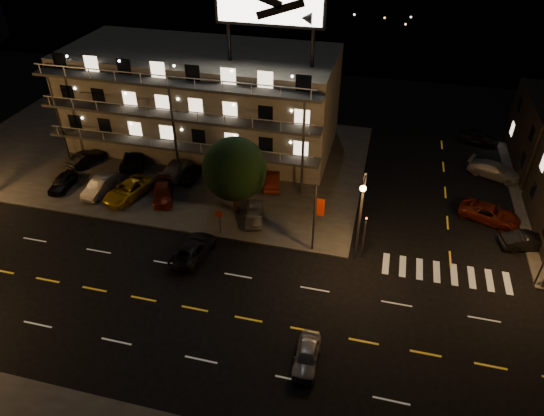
% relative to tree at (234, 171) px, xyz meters
% --- Properties ---
extents(ground, '(140.00, 140.00, 0.00)m').
position_rel_tree_xyz_m(ground, '(2.64, -11.87, -4.49)').
color(ground, black).
rests_on(ground, ground).
extents(curb_nw, '(44.00, 24.00, 0.15)m').
position_rel_tree_xyz_m(curb_nw, '(-11.36, 8.13, -4.41)').
color(curb_nw, '#31322F').
rests_on(curb_nw, ground).
extents(motel, '(28.00, 13.80, 18.10)m').
position_rel_tree_xyz_m(motel, '(-7.30, 12.02, 0.86)').
color(motel, '#9B9487').
rests_on(motel, ground).
extents(streetlight_nc, '(0.44, 1.92, 8.00)m').
position_rel_tree_xyz_m(streetlight_nc, '(11.14, -3.93, 0.47)').
color(streetlight_nc, '#2D2D30').
rests_on(streetlight_nc, ground).
extents(signal_nw, '(0.20, 0.27, 4.60)m').
position_rel_tree_xyz_m(signal_nw, '(11.64, -3.37, -1.92)').
color(signal_nw, '#2D2D30').
rests_on(signal_nw, ground).
extents(banner_north, '(0.83, 0.16, 6.40)m').
position_rel_tree_xyz_m(banner_north, '(7.73, -3.47, -1.06)').
color(banner_north, '#2D2D30').
rests_on(banner_north, ground).
extents(stop_sign, '(0.91, 0.11, 2.61)m').
position_rel_tree_xyz_m(stop_sign, '(-0.36, -3.30, -2.78)').
color(stop_sign, '#2D2D30').
rests_on(stop_sign, ground).
extents(tree, '(5.80, 5.58, 7.30)m').
position_rel_tree_xyz_m(tree, '(0.00, 0.00, 0.00)').
color(tree, black).
rests_on(tree, curb_nw).
extents(lot_car_0, '(1.84, 3.93, 1.30)m').
position_rel_tree_xyz_m(lot_car_0, '(-17.51, -0.27, -3.69)').
color(lot_car_0, black).
rests_on(lot_car_0, curb_nw).
extents(lot_car_1, '(1.85, 4.49, 1.45)m').
position_rel_tree_xyz_m(lot_car_1, '(-13.56, -0.13, -3.62)').
color(lot_car_1, gray).
rests_on(lot_car_1, curb_nw).
extents(lot_car_2, '(3.69, 5.64, 1.44)m').
position_rel_tree_xyz_m(lot_car_2, '(-10.60, -0.16, -3.62)').
color(lot_car_2, gold).
rests_on(lot_car_2, curb_nw).
extents(lot_car_3, '(3.30, 4.73, 1.27)m').
position_rel_tree_xyz_m(lot_car_3, '(-7.28, 0.39, -3.70)').
color(lot_car_3, '#621C0E').
rests_on(lot_car_3, curb_nw).
extents(lot_car_4, '(2.28, 4.09, 1.32)m').
position_rel_tree_xyz_m(lot_car_4, '(1.98, -0.79, -3.68)').
color(lot_car_4, gray).
rests_on(lot_car_4, curb_nw).
extents(lot_car_5, '(2.87, 4.34, 1.35)m').
position_rel_tree_xyz_m(lot_car_5, '(-17.71, 4.45, -3.66)').
color(lot_car_5, black).
rests_on(lot_car_5, curb_nw).
extents(lot_car_6, '(3.71, 5.42, 1.38)m').
position_rel_tree_xyz_m(lot_car_6, '(-12.91, 5.48, -3.65)').
color(lot_car_6, black).
rests_on(lot_car_6, curb_nw).
extents(lot_car_7, '(2.27, 5.35, 1.54)m').
position_rel_tree_xyz_m(lot_car_7, '(-7.65, 4.94, -3.57)').
color(lot_car_7, gray).
rests_on(lot_car_7, curb_nw).
extents(lot_car_8, '(1.51, 3.62, 1.22)m').
position_rel_tree_xyz_m(lot_car_8, '(-6.01, 4.23, -3.73)').
color(lot_car_8, black).
rests_on(lot_car_8, curb_nw).
extents(lot_car_9, '(2.46, 4.53, 1.42)m').
position_rel_tree_xyz_m(lot_car_9, '(2.09, 5.12, -3.63)').
color(lot_car_9, '#621C0E').
rests_on(lot_car_9, curb_nw).
extents(side_car_0, '(4.50, 2.44, 1.41)m').
position_rel_tree_xyz_m(side_car_0, '(24.76, 1.09, -3.78)').
color(side_car_0, black).
rests_on(side_car_0, ground).
extents(side_car_1, '(5.68, 3.98, 1.44)m').
position_rel_tree_xyz_m(side_car_1, '(22.15, 4.41, -3.77)').
color(side_car_1, '#621C0E').
rests_on(side_car_1, ground).
extents(side_car_2, '(5.55, 3.90, 1.49)m').
position_rel_tree_xyz_m(side_car_2, '(23.42, 12.32, -3.74)').
color(side_car_2, gray).
rests_on(side_car_2, ground).
extents(side_car_3, '(4.74, 2.85, 1.51)m').
position_rel_tree_xyz_m(side_car_3, '(22.53, 19.62, -3.73)').
color(side_car_3, black).
rests_on(side_car_3, ground).
extents(road_car_east, '(1.55, 3.73, 1.26)m').
position_rel_tree_xyz_m(road_car_east, '(9.23, -14.37, -3.86)').
color(road_car_east, gray).
rests_on(road_car_east, ground).
extents(road_car_west, '(2.88, 5.10, 1.34)m').
position_rel_tree_xyz_m(road_car_west, '(-1.53, -6.46, -3.82)').
color(road_car_west, black).
rests_on(road_car_west, ground).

